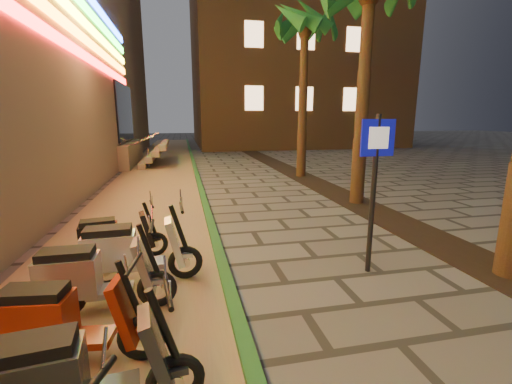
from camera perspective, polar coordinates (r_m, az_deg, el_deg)
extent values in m
cube|color=#8C7251|center=(12.49, -17.01, 0.09)|extent=(3.40, 60.00, 0.01)
cube|color=#225A25|center=(12.44, -9.21, 0.64)|extent=(0.18, 60.00, 0.10)
cube|color=black|center=(9.15, 22.29, -4.58)|extent=(1.20, 40.00, 0.02)
cube|color=black|center=(20.40, -21.00, 12.22)|extent=(0.08, 5.00, 3.00)
cube|color=gray|center=(20.89, -26.12, 5.70)|extent=(5.00, 6.00, 1.20)
cube|color=#FF1414|center=(8.93, -34.23, 23.12)|extent=(0.06, 26.00, 0.28)
cube|color=gray|center=(20.42, -17.79, 4.97)|extent=(0.35, 5.00, 0.30)
cube|color=gray|center=(20.36, -16.86, 5.86)|extent=(0.35, 5.00, 0.30)
cube|color=gray|center=(20.30, -15.93, 6.75)|extent=(0.35, 5.00, 0.30)
cube|color=gray|center=(20.26, -14.98, 7.64)|extent=(0.35, 5.00, 0.30)
cylinder|color=silver|center=(18.39, -19.84, 7.55)|extent=(2.09, 0.06, 0.81)
cylinder|color=silver|center=(22.35, -18.53, 8.33)|extent=(2.09, 0.06, 0.81)
cube|color=brown|center=(37.13, 5.34, 27.74)|extent=(18.00, 16.00, 25.00)
cube|color=#EBB881|center=(26.77, -0.31, 15.37)|extent=(1.40, 0.06, 1.80)
cube|color=#EBB881|center=(27.86, 8.06, 15.13)|extent=(1.40, 0.06, 1.80)
cube|color=#EBB881|center=(29.47, 15.63, 14.64)|extent=(1.40, 0.06, 1.80)
cube|color=#EBB881|center=(27.39, -0.32, 24.81)|extent=(1.40, 0.06, 1.80)
cube|color=#EBB881|center=(28.46, 8.35, 24.21)|extent=(1.40, 0.06, 1.80)
cube|color=#EBB881|center=(30.03, 16.16, 23.24)|extent=(1.40, 0.06, 1.80)
cylinder|color=#472D19|center=(10.50, 17.30, 13.53)|extent=(0.40, 0.40, 5.70)
cylinder|color=#472D19|center=(15.08, 7.80, 13.85)|extent=(0.40, 0.40, 5.95)
sphere|color=#472D19|center=(15.46, 8.15, 24.94)|extent=(0.56, 0.56, 0.56)
cone|color=#174A19|center=(15.88, 11.55, 26.16)|extent=(0.60, 1.93, 1.52)
cone|color=#174A19|center=(16.31, 9.92, 25.83)|extent=(1.70, 1.86, 1.52)
cone|color=#174A19|center=(16.41, 7.59, 25.82)|extent=(2.00, 0.93, 1.52)
cone|color=#174A19|center=(16.14, 5.51, 26.10)|extent=(1.97, 1.48, 1.52)
cone|color=#174A19|center=(15.60, 4.56, 26.61)|extent=(1.22, 2.02, 1.52)
cone|color=#174A19|center=(15.03, 5.30, 27.16)|extent=(1.22, 2.02, 1.52)
cone|color=#174A19|center=(14.72, 7.54, 27.43)|extent=(1.97, 1.48, 1.52)
cone|color=#174A19|center=(14.83, 10.14, 27.24)|extent=(2.00, 0.93, 1.52)
cone|color=#174A19|center=(15.29, 11.70, 26.71)|extent=(1.70, 1.86, 1.52)
cylinder|color=black|center=(5.78, 18.90, -0.67)|extent=(0.08, 0.08, 2.57)
cube|color=#0B0D96|center=(5.64, 19.65, 8.50)|extent=(0.57, 0.04, 0.57)
cube|color=white|center=(5.62, 19.79, 8.48)|extent=(0.33, 0.03, 0.33)
torus|color=black|center=(3.48, -13.24, -28.32)|extent=(0.53, 0.16, 0.52)
cylinder|color=silver|center=(3.48, -13.24, -28.32)|extent=(0.15, 0.12, 0.14)
cube|color=#26292C|center=(3.41, -32.98, -24.98)|extent=(0.74, 0.46, 0.50)
cube|color=black|center=(3.25, -33.61, -20.84)|extent=(0.65, 0.39, 0.12)
cube|color=#26292C|center=(3.27, -16.22, -24.00)|extent=(0.31, 0.43, 0.70)
cylinder|color=black|center=(3.16, -15.09, -20.97)|extent=(0.28, 0.10, 0.74)
cylinder|color=black|center=(3.00, -14.46, -15.76)|extent=(0.11, 0.58, 0.04)
cube|color=#26292C|center=(3.41, -13.35, -26.79)|extent=(0.23, 0.16, 0.06)
torus|color=black|center=(4.44, -33.20, -20.45)|extent=(0.51, 0.16, 0.50)
cylinder|color=silver|center=(4.44, -33.20, -20.45)|extent=(0.15, 0.11, 0.14)
torus|color=black|center=(4.07, -18.58, -22.13)|extent=(0.51, 0.16, 0.50)
cylinder|color=silver|center=(4.07, -18.58, -22.13)|extent=(0.15, 0.11, 0.14)
cube|color=maroon|center=(4.21, -26.44, -20.95)|extent=(0.57, 0.39, 0.08)
cube|color=maroon|center=(4.27, -32.70, -17.39)|extent=(0.72, 0.45, 0.48)
cube|color=black|center=(4.15, -33.16, -13.99)|extent=(0.63, 0.38, 0.12)
cube|color=maroon|center=(3.93, -20.93, -17.99)|extent=(0.30, 0.42, 0.68)
cylinder|color=black|center=(3.82, -20.15, -15.54)|extent=(0.27, 0.10, 0.72)
cylinder|color=black|center=(3.68, -19.76, -11.29)|extent=(0.11, 0.56, 0.04)
cube|color=maroon|center=(4.01, -18.70, -20.75)|extent=(0.23, 0.16, 0.06)
torus|color=black|center=(5.17, -29.29, -15.18)|extent=(0.53, 0.11, 0.53)
cylinder|color=silver|center=(5.17, -29.29, -15.18)|extent=(0.14, 0.10, 0.14)
torus|color=black|center=(4.95, -16.16, -15.22)|extent=(0.53, 0.11, 0.53)
cylinder|color=silver|center=(4.95, -16.16, -15.22)|extent=(0.14, 0.10, 0.14)
cube|color=#9E9FA6|center=(5.01, -23.02, -14.88)|extent=(0.56, 0.35, 0.08)
cube|color=#9E9FA6|center=(5.02, -28.74, -12.20)|extent=(0.71, 0.39, 0.51)
cube|color=black|center=(4.92, -29.09, -9.06)|extent=(0.63, 0.33, 0.12)
cube|color=#9E9FA6|center=(4.82, -18.12, -11.60)|extent=(0.27, 0.41, 0.71)
cylinder|color=black|center=(4.74, -17.42, -9.33)|extent=(0.28, 0.07, 0.75)
cylinder|color=black|center=(4.63, -17.04, -5.56)|extent=(0.05, 0.59, 0.04)
cube|color=#9E9FA6|center=(4.90, -16.24, -13.95)|extent=(0.22, 0.14, 0.06)
torus|color=black|center=(5.72, -23.78, -11.89)|extent=(0.55, 0.13, 0.55)
cylinder|color=silver|center=(5.72, -23.78, -11.89)|extent=(0.15, 0.11, 0.15)
torus|color=black|center=(5.64, -11.68, -11.40)|extent=(0.55, 0.13, 0.55)
cylinder|color=silver|center=(5.64, -11.68, -11.40)|extent=(0.15, 0.11, 0.15)
cube|color=white|center=(5.63, -17.90, -11.32)|extent=(0.59, 0.38, 0.08)
cube|color=white|center=(5.59, -23.19, -9.01)|extent=(0.75, 0.43, 0.52)
cube|color=black|center=(5.49, -23.46, -6.04)|extent=(0.67, 0.37, 0.13)
cube|color=white|center=(5.50, -13.38, -8.08)|extent=(0.30, 0.43, 0.74)
cylinder|color=black|center=(5.44, -12.72, -5.96)|extent=(0.29, 0.09, 0.78)
cylinder|color=black|center=(5.35, -12.32, -2.50)|extent=(0.07, 0.61, 0.05)
cube|color=white|center=(5.59, -11.74, -10.21)|extent=(0.24, 0.16, 0.06)
torus|color=black|center=(6.66, -25.12, -8.98)|extent=(0.47, 0.16, 0.46)
cylinder|color=silver|center=(6.66, -25.12, -8.98)|extent=(0.14, 0.11, 0.12)
torus|color=black|center=(6.65, -16.44, -8.32)|extent=(0.47, 0.16, 0.46)
cylinder|color=silver|center=(6.65, -16.44, -8.32)|extent=(0.14, 0.11, 0.12)
cube|color=black|center=(6.62, -20.88, -8.40)|extent=(0.53, 0.38, 0.07)
cube|color=black|center=(6.57, -24.70, -6.83)|extent=(0.67, 0.44, 0.45)
cube|color=black|center=(6.49, -24.91, -4.67)|extent=(0.59, 0.37, 0.11)
cube|color=black|center=(6.55, -17.70, -5.93)|extent=(0.29, 0.39, 0.63)
cylinder|color=black|center=(6.50, -17.25, -4.39)|extent=(0.25, 0.10, 0.66)
cylinder|color=black|center=(6.43, -17.01, -1.91)|extent=(0.12, 0.52, 0.04)
cube|color=black|center=(6.61, -16.50, -7.45)|extent=(0.21, 0.15, 0.05)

